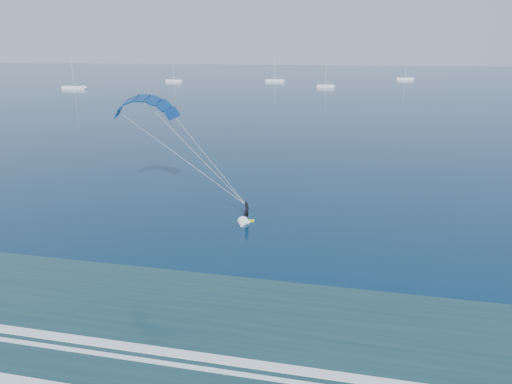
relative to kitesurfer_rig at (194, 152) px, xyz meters
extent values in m
cube|color=#1E423F|center=(9.07, -20.78, -7.16)|extent=(600.00, 22.00, 0.03)
cube|color=white|center=(9.07, -19.28, -7.14)|extent=(600.00, 0.70, 0.07)
cube|color=#C8F11C|center=(4.63, 1.75, -7.13)|extent=(1.54, 0.49, 0.09)
imported|color=black|center=(4.63, 1.75, -6.14)|extent=(0.66, 0.80, 1.89)
cone|color=white|center=(4.48, 0.45, -7.10)|extent=(1.31, 1.74, 1.10)
cube|color=white|center=(-99.27, 133.19, -6.58)|extent=(10.26, 2.40, 1.20)
cylinder|color=silver|center=(-99.27, 133.19, 0.30)|extent=(0.18, 0.18, 12.54)
cylinder|color=silver|center=(-98.07, 133.19, -5.18)|extent=(2.60, 0.12, 0.12)
cube|color=white|center=(-73.94, 179.39, -6.58)|extent=(7.82, 2.40, 1.20)
cylinder|color=silver|center=(-73.94, 179.39, -1.15)|extent=(0.18, 0.18, 9.66)
cylinder|color=silver|center=(-72.74, 179.39, -5.18)|extent=(2.60, 0.12, 0.12)
cube|color=white|center=(-25.09, 191.47, -6.58)|extent=(9.16, 2.40, 1.20)
cylinder|color=silver|center=(-25.09, 191.47, -0.43)|extent=(0.18, 0.18, 11.09)
cylinder|color=silver|center=(-23.89, 191.47, -5.18)|extent=(2.60, 0.12, 0.12)
cube|color=white|center=(1.92, 162.80, -6.58)|extent=(7.00, 2.40, 1.20)
cylinder|color=silver|center=(1.92, 162.80, -1.60)|extent=(0.18, 0.18, 8.75)
cylinder|color=silver|center=(3.12, 162.80, -5.18)|extent=(2.60, 0.12, 0.12)
cube|color=white|center=(39.88, 218.37, -6.58)|extent=(8.29, 2.40, 1.20)
cylinder|color=silver|center=(39.88, 218.37, -0.91)|extent=(0.18, 0.18, 10.13)
cylinder|color=silver|center=(41.08, 218.37, -5.18)|extent=(2.60, 0.12, 0.12)
camera|label=1|loc=(14.36, -39.56, 9.31)|focal=32.00mm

